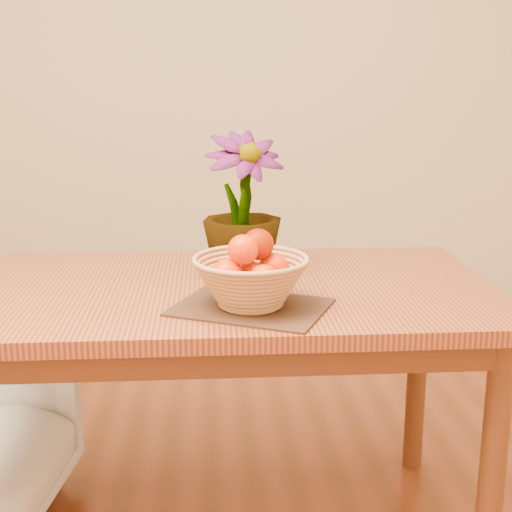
{
  "coord_description": "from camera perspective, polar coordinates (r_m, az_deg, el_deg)",
  "views": [
    {
      "loc": [
        -0.06,
        -1.54,
        1.29
      ],
      "look_at": [
        0.05,
        0.13,
        0.87
      ],
      "focal_mm": 50.0,
      "sensor_mm": 36.0,
      "label": 1
    }
  ],
  "objects": [
    {
      "name": "wall_back",
      "position": [
        3.79,
        -3.06,
        14.95
      ],
      "size": [
        4.0,
        0.02,
        2.7
      ],
      "primitive_type": "cube",
      "color": "beige",
      "rests_on": "floor"
    },
    {
      "name": "table",
      "position": [
        1.94,
        -1.82,
        -4.82
      ],
      "size": [
        1.4,
        0.8,
        0.75
      ],
      "color": "brown",
      "rests_on": "floor"
    },
    {
      "name": "placemat",
      "position": [
        1.73,
        -0.42,
        -4.11
      ],
      "size": [
        0.43,
        0.39,
        0.01
      ],
      "primitive_type": "cube",
      "rotation": [
        0.0,
        0.0,
        -0.43
      ],
      "color": "#381E14",
      "rests_on": "table"
    },
    {
      "name": "wicker_basket",
      "position": [
        1.71,
        -0.42,
        -2.22
      ],
      "size": [
        0.28,
        0.28,
        0.11
      ],
      "color": "tan",
      "rests_on": "placemat"
    },
    {
      "name": "orange_pile",
      "position": [
        1.7,
        -0.33,
        -0.45
      ],
      "size": [
        0.19,
        0.18,
        0.14
      ],
      "rotation": [
        0.0,
        0.0,
        -0.18
      ],
      "color": "red",
      "rests_on": "wicker_basket"
    },
    {
      "name": "potted_plant",
      "position": [
        1.97,
        -1.09,
        4.08
      ],
      "size": [
        0.28,
        0.28,
        0.4
      ],
      "primitive_type": "imported",
      "rotation": [
        0.0,
        0.0,
        0.31
      ],
      "color": "#184313",
      "rests_on": "table"
    }
  ]
}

